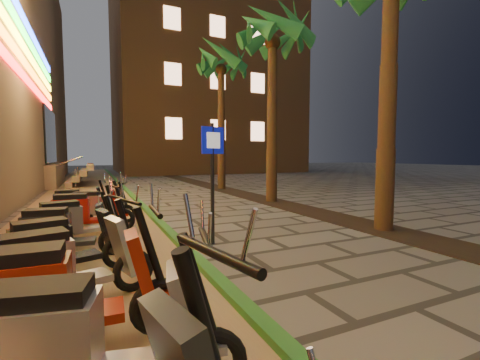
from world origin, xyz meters
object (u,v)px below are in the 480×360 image
pedestrian_sign (213,166)px  scooter_11 (77,203)px  scooter_9 (84,211)px  scooter_10 (96,206)px  scooter_3 (81,344)px  scooter_4 (57,294)px  scooter_7 (64,231)px  scooter_6 (62,246)px  scooter_5 (61,265)px  scooter_8 (75,220)px

pedestrian_sign → scooter_11: 4.52m
scooter_9 → scooter_10: 1.09m
pedestrian_sign → scooter_10: (-2.00, 2.89, -1.02)m
scooter_3 → scooter_4: size_ratio=0.96×
scooter_7 → scooter_11: scooter_7 is taller
scooter_3 → scooter_6: bearing=109.0°
scooter_4 → scooter_7: size_ratio=1.11×
pedestrian_sign → scooter_3: size_ratio=1.36×
scooter_4 → scooter_10: bearing=88.7°
scooter_7 → scooter_10: size_ratio=1.05×
pedestrian_sign → scooter_10: 3.66m
pedestrian_sign → scooter_6: pedestrian_sign is taller
scooter_4 → scooter_7: 2.82m
scooter_5 → scooter_9: size_ratio=1.02×
scooter_6 → scooter_11: 4.56m
pedestrian_sign → scooter_8: pedestrian_sign is taller
scooter_6 → scooter_8: 1.81m
pedestrian_sign → scooter_5: 3.17m
scooter_4 → scooter_8: size_ratio=1.11×
scooter_4 → scooter_9: bearing=90.9°
scooter_3 → scooter_5: bearing=110.4°
scooter_3 → scooter_8: (-0.23, 4.45, -0.03)m
scooter_5 → scooter_4: bearing=-104.4°
scooter_7 → pedestrian_sign: bearing=3.7°
scooter_3 → scooter_11: size_ratio=1.15×
scooter_4 → scooter_3: bearing=-73.9°
scooter_6 → scooter_11: bearing=72.5°
scooter_10 → scooter_7: bearing=-86.1°
scooter_4 → scooter_11: (-0.08, 6.38, -0.08)m
scooter_8 → scooter_10: 2.01m
scooter_5 → scooter_9: bearing=70.9°
scooter_5 → scooter_3: bearing=-98.7°
scooter_6 → scooter_10: scooter_6 is taller
scooter_8 → scooter_9: bearing=64.8°
scooter_7 → scooter_9: 1.75m
pedestrian_sign → scooter_11: (-2.44, 3.67, -1.03)m
scooter_3 → scooter_8: bearing=105.3°
scooter_6 → scooter_10: bearing=65.8°
scooter_3 → scooter_7: scooter_3 is taller
pedestrian_sign → scooter_10: bearing=107.3°
scooter_6 → scooter_8: bearing=70.3°
scooter_5 → scooter_11: bearing=73.8°
scooter_3 → scooter_8: 4.46m
pedestrian_sign → scooter_9: pedestrian_sign is taller
scooter_6 → scooter_10: (0.45, 3.78, -0.03)m
scooter_4 → scooter_5: scooter_4 is taller
scooter_9 → scooter_11: scooter_9 is taller
scooter_3 → scooter_7: bearing=108.0°
scooter_3 → scooter_6: 2.67m
scooter_8 → scooter_9: 0.93m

